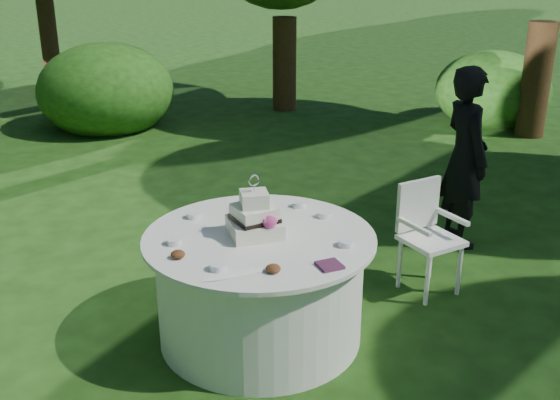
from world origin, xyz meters
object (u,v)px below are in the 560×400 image
object	(u,v)px
guest	(465,157)
table	(260,286)
chair	(426,228)
cake	(255,219)
napkins	(330,265)

from	to	relation	value
guest	table	bearing A→B (deg)	119.68
guest	table	xyz separation A→B (m)	(-2.27, -0.76, -0.43)
table	guest	bearing A→B (deg)	18.40
guest	chair	distance (m)	1.07
table	cake	xyz separation A→B (m)	(-0.02, 0.02, 0.50)
table	napkins	bearing A→B (deg)	-69.74
table	cake	bearing A→B (deg)	136.66
guest	cake	world-z (taller)	guest
table	cake	size ratio (longest dim) A/B	3.62
napkins	table	bearing A→B (deg)	110.26
napkins	guest	distance (m)	2.46
cake	guest	bearing A→B (deg)	17.78
cake	chair	world-z (taller)	cake
chair	cake	bearing A→B (deg)	-175.21
napkins	chair	xyz separation A→B (m)	(1.23, 0.74, -0.26)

